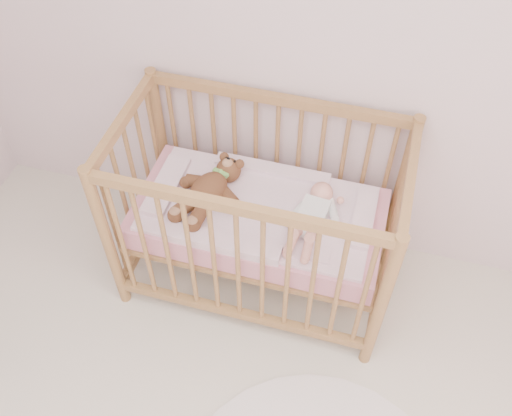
% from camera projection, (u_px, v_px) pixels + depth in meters
% --- Properties ---
extents(wall_back, '(4.00, 0.02, 2.70)m').
position_uv_depth(wall_back, '(340.00, 28.00, 2.38)').
color(wall_back, beige).
rests_on(wall_back, floor).
extents(crib, '(1.36, 0.76, 1.00)m').
position_uv_depth(crib, '(259.00, 216.00, 2.82)').
color(crib, '#AC7949').
rests_on(crib, floor).
extents(mattress, '(1.22, 0.62, 0.13)m').
position_uv_depth(mattress, '(259.00, 218.00, 2.83)').
color(mattress, pink).
rests_on(mattress, crib).
extents(blanket, '(1.10, 0.58, 0.06)m').
position_uv_depth(blanket, '(259.00, 208.00, 2.77)').
color(blanket, '#EFA4C2').
rests_on(blanket, mattress).
extents(baby, '(0.28, 0.51, 0.12)m').
position_uv_depth(baby, '(313.00, 213.00, 2.66)').
color(baby, white).
rests_on(baby, blanket).
extents(teddy_bear, '(0.48, 0.58, 0.14)m').
position_uv_depth(teddy_bear, '(208.00, 189.00, 2.74)').
color(teddy_bear, brown).
rests_on(teddy_bear, blanket).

